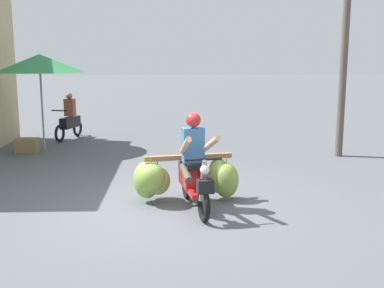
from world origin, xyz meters
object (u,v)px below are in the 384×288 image
(motorbike_distant_ahead_left, at_px, (70,120))
(produce_crate, at_px, (27,145))
(motorbike_main_loaded, at_px, (182,175))
(utility_pole, at_px, (345,38))
(market_umbrella_near_shop, at_px, (40,63))

(motorbike_distant_ahead_left, relative_size, produce_crate, 2.82)
(motorbike_main_loaded, relative_size, produce_crate, 3.34)
(motorbike_distant_ahead_left, height_order, utility_pole, utility_pole)
(motorbike_distant_ahead_left, xyz_separation_m, market_umbrella_near_shop, (-0.31, -1.76, 1.72))
(produce_crate, bearing_deg, motorbike_main_loaded, -49.02)
(motorbike_distant_ahead_left, relative_size, market_umbrella_near_shop, 0.63)
(motorbike_main_loaded, bearing_deg, produce_crate, 130.98)
(market_umbrella_near_shop, bearing_deg, produce_crate, -145.55)
(utility_pole, bearing_deg, market_umbrella_near_shop, 172.06)
(utility_pole, bearing_deg, motorbike_main_loaded, -136.91)
(market_umbrella_near_shop, height_order, utility_pole, utility_pole)
(market_umbrella_near_shop, bearing_deg, motorbike_distant_ahead_left, 80.02)
(motorbike_main_loaded, relative_size, motorbike_distant_ahead_left, 1.18)
(motorbike_main_loaded, relative_size, market_umbrella_near_shop, 0.74)
(motorbike_distant_ahead_left, distance_m, market_umbrella_near_shop, 2.48)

